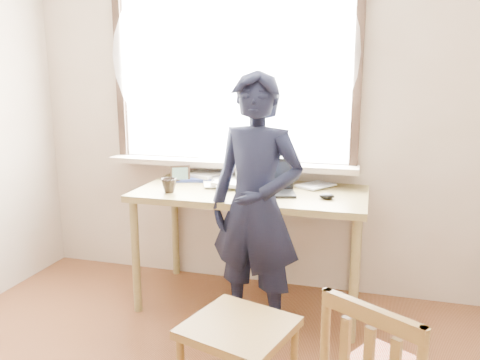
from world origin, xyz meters
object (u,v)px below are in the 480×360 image
(desk, at_px, (251,202))
(person, at_px, (256,208))
(laptop, at_px, (270,185))
(mug_dark, at_px, (169,186))
(work_chair, at_px, (239,338))
(mug_white, at_px, (245,176))

(desk, distance_m, person, 0.38)
(desk, height_order, laptop, laptop)
(mug_dark, xyz_separation_m, work_chair, (0.72, -0.88, -0.47))
(desk, distance_m, work_chair, 1.16)
(mug_dark, bearing_deg, mug_white, 44.19)
(desk, height_order, mug_dark, mug_dark)
(mug_white, bearing_deg, work_chair, -76.05)
(mug_dark, bearing_deg, work_chair, -50.67)
(laptop, bearing_deg, mug_dark, -164.74)
(work_chair, distance_m, person, 0.85)
(work_chair, relative_size, person, 0.35)
(mug_white, xyz_separation_m, work_chair, (0.32, -1.27, -0.48))
(laptop, relative_size, work_chair, 0.66)
(desk, relative_size, work_chair, 2.75)
(laptop, height_order, mug_dark, laptop)
(laptop, bearing_deg, person, -93.00)
(work_chair, bearing_deg, person, 98.04)
(laptop, relative_size, person, 0.23)
(desk, bearing_deg, laptop, -15.04)
(mug_dark, bearing_deg, laptop, 15.26)
(work_chair, xyz_separation_m, person, (-0.10, 0.74, 0.41))
(laptop, bearing_deg, mug_white, 135.98)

